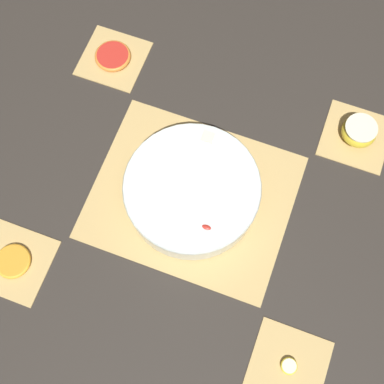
# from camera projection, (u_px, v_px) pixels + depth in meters

# --- Properties ---
(ground_plane) EXTENTS (6.00, 6.00, 0.00)m
(ground_plane) POSITION_uv_depth(u_px,v_px,m) (192.00, 197.00, 1.17)
(ground_plane) COLOR #2D2823
(bamboo_mat_center) EXTENTS (0.43, 0.35, 0.01)m
(bamboo_mat_center) POSITION_uv_depth(u_px,v_px,m) (192.00, 197.00, 1.17)
(bamboo_mat_center) COLOR tan
(bamboo_mat_center) RESTS_ON ground_plane
(coaster_mat_near_left) EXTENTS (0.15, 0.15, 0.01)m
(coaster_mat_near_left) POSITION_uv_depth(u_px,v_px,m) (356.00, 136.00, 1.22)
(coaster_mat_near_left) COLOR tan
(coaster_mat_near_left) RESTS_ON ground_plane
(coaster_mat_near_right) EXTENTS (0.15, 0.15, 0.01)m
(coaster_mat_near_right) POSITION_uv_depth(u_px,v_px,m) (113.00, 58.00, 1.29)
(coaster_mat_near_right) COLOR tan
(coaster_mat_near_right) RESTS_ON ground_plane
(coaster_mat_far_left) EXTENTS (0.15, 0.15, 0.01)m
(coaster_mat_far_left) POSITION_uv_depth(u_px,v_px,m) (288.00, 366.00, 1.05)
(coaster_mat_far_left) COLOR tan
(coaster_mat_far_left) RESTS_ON ground_plane
(coaster_mat_far_right) EXTENTS (0.15, 0.15, 0.01)m
(coaster_mat_far_right) POSITION_uv_depth(u_px,v_px,m) (14.00, 262.00, 1.12)
(coaster_mat_far_right) COLOR tan
(coaster_mat_far_right) RESTS_ON ground_plane
(fruit_salad_bowl) EXTENTS (0.29, 0.29, 0.07)m
(fruit_salad_bowl) POSITION_uv_depth(u_px,v_px,m) (192.00, 190.00, 1.13)
(fruit_salad_bowl) COLOR silver
(fruit_salad_bowl) RESTS_ON bamboo_mat_center
(apple_half) EXTENTS (0.08, 0.08, 0.04)m
(apple_half) POSITION_uv_depth(u_px,v_px,m) (359.00, 131.00, 1.19)
(apple_half) COLOR gold
(apple_half) RESTS_ON coaster_mat_near_left
(orange_slice_whole) EXTENTS (0.07, 0.07, 0.01)m
(orange_slice_whole) POSITION_uv_depth(u_px,v_px,m) (13.00, 261.00, 1.11)
(orange_slice_whole) COLOR orange
(orange_slice_whole) RESTS_ON coaster_mat_far_right
(banana_coin_single) EXTENTS (0.03, 0.03, 0.01)m
(banana_coin_single) POSITION_uv_depth(u_px,v_px,m) (289.00, 366.00, 1.05)
(banana_coin_single) COLOR #F4EABC
(banana_coin_single) RESTS_ON coaster_mat_far_left
(grapefruit_slice) EXTENTS (0.09, 0.09, 0.01)m
(grapefruit_slice) POSITION_uv_depth(u_px,v_px,m) (113.00, 56.00, 1.28)
(grapefruit_slice) COLOR red
(grapefruit_slice) RESTS_ON coaster_mat_near_right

